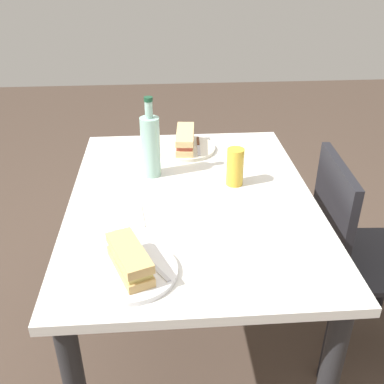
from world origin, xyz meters
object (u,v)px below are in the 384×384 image
at_px(knife_near, 148,260).
at_px(baguette_sandwich_near, 130,259).
at_px(plate_far, 185,148).
at_px(water_bottle, 151,145).
at_px(chair_far, 352,250).
at_px(baguette_sandwich_far, 185,139).
at_px(beer_glass, 235,167).
at_px(dining_table, 192,226).
at_px(knife_far, 198,145).
at_px(plate_near, 131,272).

bearing_deg(knife_near, baguette_sandwich_near, -56.57).
bearing_deg(plate_far, water_bottle, -32.80).
xyz_separation_m(chair_far, baguette_sandwich_far, (-0.39, -0.61, 0.31)).
height_order(chair_far, plate_far, chair_far).
distance_m(knife_near, water_bottle, 0.55).
distance_m(water_bottle, beer_glass, 0.32).
bearing_deg(chair_far, water_bottle, -103.05).
distance_m(dining_table, chair_far, 0.63).
bearing_deg(knife_near, knife_far, 165.21).
xyz_separation_m(plate_near, baguette_sandwich_near, (0.00, 0.00, 0.04)).
xyz_separation_m(plate_near, plate_far, (-0.78, 0.19, 0.00)).
relative_size(knife_near, baguette_sandwich_far, 0.71).
bearing_deg(plate_far, knife_far, 96.55).
height_order(plate_near, water_bottle, water_bottle).
height_order(dining_table, knife_near, knife_near).
xyz_separation_m(dining_table, baguette_sandwich_near, (0.39, -0.19, 0.17)).
height_order(baguette_sandwich_near, beer_glass, beer_glass).
xyz_separation_m(knife_near, beer_glass, (-0.44, 0.30, 0.05)).
bearing_deg(knife_far, chair_far, 54.77).
height_order(plate_near, knife_near, knife_near).
bearing_deg(dining_table, chair_far, 90.46).
xyz_separation_m(dining_table, baguette_sandwich_far, (-0.39, -0.00, 0.17)).
relative_size(chair_far, knife_near, 5.37).
relative_size(dining_table, plate_far, 4.51).
xyz_separation_m(dining_table, knife_near, (0.36, -0.14, 0.14)).
relative_size(plate_near, knife_far, 1.38).
distance_m(knife_far, water_bottle, 0.31).
bearing_deg(baguette_sandwich_near, chair_far, 116.17).
bearing_deg(beer_glass, knife_near, -34.41).
relative_size(knife_near, knife_far, 0.88).
xyz_separation_m(plate_far, beer_glass, (0.31, 0.16, 0.06)).
bearing_deg(knife_near, dining_table, 158.13).
relative_size(baguette_sandwich_far, beer_glass, 1.65).
distance_m(knife_near, baguette_sandwich_far, 0.76).
xyz_separation_m(baguette_sandwich_far, knife_far, (-0.01, 0.06, -0.03)).
relative_size(baguette_sandwich_near, knife_near, 1.24).
relative_size(plate_near, plate_far, 1.00).
height_order(water_bottle, beer_glass, water_bottle).
height_order(chair_far, baguette_sandwich_near, chair_far).
bearing_deg(plate_near, knife_far, 162.65).
relative_size(dining_table, plate_near, 4.51).
xyz_separation_m(baguette_sandwich_far, water_bottle, (0.21, -0.14, 0.07)).
height_order(plate_far, water_bottle, water_bottle).
relative_size(chair_far, baguette_sandwich_far, 3.81).
bearing_deg(baguette_sandwich_near, beer_glass, 143.55).
bearing_deg(baguette_sandwich_far, water_bottle, -32.80).
height_order(baguette_sandwich_far, beer_glass, beer_glass).
distance_m(baguette_sandwich_near, beer_glass, 0.59).
distance_m(dining_table, water_bottle, 0.33).
bearing_deg(baguette_sandwich_far, knife_near, -10.81).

